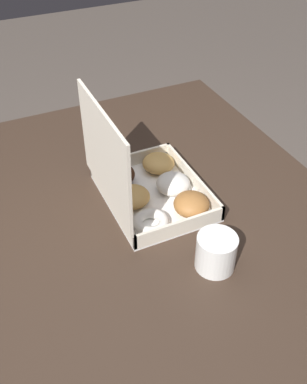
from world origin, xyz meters
name	(u,v)px	position (x,y,z in m)	size (l,w,h in m)	color
ground_plane	(147,359)	(0.00, 0.00, 0.00)	(8.00, 8.00, 0.00)	#564C44
dining_table	(145,232)	(0.00, 0.00, 0.69)	(1.20, 1.02, 0.78)	#38281E
donut_box	(147,184)	(0.03, -0.02, 0.83)	(0.32, 0.26, 0.31)	white
coffee_mug	(216,252)	(-0.26, -0.06, 0.83)	(0.09, 0.09, 0.09)	white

